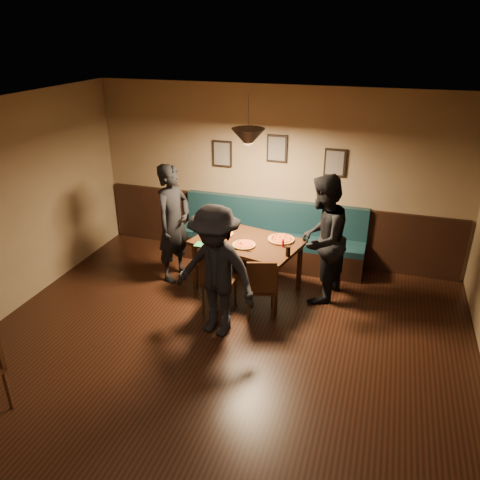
{
  "coord_description": "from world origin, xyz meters",
  "views": [
    {
      "loc": [
        1.65,
        -3.61,
        3.59
      ],
      "look_at": [
        -0.11,
        1.92,
        0.95
      ],
      "focal_mm": 35.45,
      "sensor_mm": 36.0,
      "label": 1
    }
  ],
  "objects_px": {
    "dining_table": "(247,265)",
    "chair_near_left": "(219,280)",
    "booth_bench": "(270,235)",
    "chair_near_right": "(261,286)",
    "tabasco_bottle": "(283,242)",
    "diner_left": "(174,223)",
    "diner_front": "(215,272)",
    "soda_glass": "(288,251)",
    "diner_right": "(322,239)"
  },
  "relations": [
    {
      "from": "chair_near_right",
      "to": "soda_glass",
      "type": "relative_size",
      "value": 6.14
    },
    {
      "from": "diner_front",
      "to": "diner_right",
      "type": "bearing_deg",
      "value": 60.78
    },
    {
      "from": "soda_glass",
      "to": "dining_table",
      "type": "bearing_deg",
      "value": 154.98
    },
    {
      "from": "dining_table",
      "to": "diner_right",
      "type": "relative_size",
      "value": 0.81
    },
    {
      "from": "diner_right",
      "to": "tabasco_bottle",
      "type": "distance_m",
      "value": 0.53
    },
    {
      "from": "diner_left",
      "to": "soda_glass",
      "type": "bearing_deg",
      "value": -86.99
    },
    {
      "from": "booth_bench",
      "to": "diner_right",
      "type": "height_order",
      "value": "diner_right"
    },
    {
      "from": "chair_near_left",
      "to": "diner_left",
      "type": "xyz_separation_m",
      "value": [
        -0.96,
        0.67,
        0.44
      ]
    },
    {
      "from": "booth_bench",
      "to": "chair_near_right",
      "type": "height_order",
      "value": "booth_bench"
    },
    {
      "from": "chair_near_left",
      "to": "chair_near_right",
      "type": "xyz_separation_m",
      "value": [
        0.57,
        0.06,
        -0.03
      ]
    },
    {
      "from": "diner_right",
      "to": "tabasco_bottle",
      "type": "height_order",
      "value": "diner_right"
    },
    {
      "from": "diner_left",
      "to": "dining_table",
      "type": "bearing_deg",
      "value": -77.97
    },
    {
      "from": "dining_table",
      "to": "soda_glass",
      "type": "bearing_deg",
      "value": -11.91
    },
    {
      "from": "diner_right",
      "to": "diner_front",
      "type": "relative_size",
      "value": 1.06
    },
    {
      "from": "chair_near_left",
      "to": "diner_left",
      "type": "height_order",
      "value": "diner_left"
    },
    {
      "from": "diner_left",
      "to": "booth_bench",
      "type": "bearing_deg",
      "value": -41.18
    },
    {
      "from": "chair_near_left",
      "to": "diner_left",
      "type": "bearing_deg",
      "value": 143.67
    },
    {
      "from": "dining_table",
      "to": "chair_near_right",
      "type": "height_order",
      "value": "chair_near_right"
    },
    {
      "from": "booth_bench",
      "to": "diner_right",
      "type": "relative_size",
      "value": 1.64
    },
    {
      "from": "dining_table",
      "to": "diner_right",
      "type": "bearing_deg",
      "value": 17.83
    },
    {
      "from": "chair_near_left",
      "to": "tabasco_bottle",
      "type": "bearing_deg",
      "value": 37.91
    },
    {
      "from": "chair_near_right",
      "to": "diner_front",
      "type": "xyz_separation_m",
      "value": [
        -0.43,
        -0.56,
        0.42
      ]
    },
    {
      "from": "dining_table",
      "to": "diner_front",
      "type": "height_order",
      "value": "diner_front"
    },
    {
      "from": "chair_near_left",
      "to": "soda_glass",
      "type": "height_order",
      "value": "soda_glass"
    },
    {
      "from": "booth_bench",
      "to": "soda_glass",
      "type": "distance_m",
      "value": 1.4
    },
    {
      "from": "dining_table",
      "to": "soda_glass",
      "type": "xyz_separation_m",
      "value": [
        0.65,
        -0.31,
        0.46
      ]
    },
    {
      "from": "diner_left",
      "to": "chair_near_left",
      "type": "bearing_deg",
      "value": -111.7
    },
    {
      "from": "dining_table",
      "to": "diner_left",
      "type": "bearing_deg",
      "value": -168.29
    },
    {
      "from": "booth_bench",
      "to": "tabasco_bottle",
      "type": "bearing_deg",
      "value": -66.82
    },
    {
      "from": "chair_near_left",
      "to": "soda_glass",
      "type": "bearing_deg",
      "value": 20.43
    },
    {
      "from": "booth_bench",
      "to": "chair_near_left",
      "type": "xyz_separation_m",
      "value": [
        -0.31,
        -1.57,
        -0.04
      ]
    },
    {
      "from": "chair_near_right",
      "to": "soda_glass",
      "type": "xyz_separation_m",
      "value": [
        0.29,
        0.28,
        0.42
      ]
    },
    {
      "from": "diner_right",
      "to": "diner_front",
      "type": "xyz_separation_m",
      "value": [
        -1.1,
        -1.22,
        -0.05
      ]
    },
    {
      "from": "diner_left",
      "to": "diner_front",
      "type": "distance_m",
      "value": 1.6
    },
    {
      "from": "booth_bench",
      "to": "diner_left",
      "type": "distance_m",
      "value": 1.61
    },
    {
      "from": "dining_table",
      "to": "diner_right",
      "type": "xyz_separation_m",
      "value": [
        1.04,
        0.09,
        0.52
      ]
    },
    {
      "from": "dining_table",
      "to": "diner_left",
      "type": "xyz_separation_m",
      "value": [
        -1.16,
        0.03,
        0.51
      ]
    },
    {
      "from": "diner_left",
      "to": "diner_front",
      "type": "bearing_deg",
      "value": -123.4
    },
    {
      "from": "diner_right",
      "to": "soda_glass",
      "type": "relative_size",
      "value": 12.88
    },
    {
      "from": "chair_near_right",
      "to": "diner_front",
      "type": "distance_m",
      "value": 0.82
    },
    {
      "from": "tabasco_bottle",
      "to": "diner_front",
      "type": "bearing_deg",
      "value": -118.56
    },
    {
      "from": "chair_near_left",
      "to": "chair_near_right",
      "type": "height_order",
      "value": "chair_near_left"
    },
    {
      "from": "chair_near_left",
      "to": "soda_glass",
      "type": "relative_size",
      "value": 6.54
    },
    {
      "from": "chair_near_left",
      "to": "diner_right",
      "type": "bearing_deg",
      "value": 29.27
    },
    {
      "from": "soda_glass",
      "to": "booth_bench",
      "type": "bearing_deg",
      "value": 113.84
    },
    {
      "from": "dining_table",
      "to": "tabasco_bottle",
      "type": "bearing_deg",
      "value": 7.64
    },
    {
      "from": "diner_left",
      "to": "diner_right",
      "type": "xyz_separation_m",
      "value": [
        2.2,
        0.06,
        0.01
      ]
    },
    {
      "from": "booth_bench",
      "to": "diner_left",
      "type": "bearing_deg",
      "value": -144.62
    },
    {
      "from": "dining_table",
      "to": "chair_near_left",
      "type": "relative_size",
      "value": 1.59
    },
    {
      "from": "dining_table",
      "to": "tabasco_bottle",
      "type": "distance_m",
      "value": 0.7
    }
  ]
}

